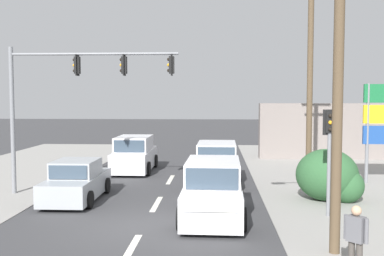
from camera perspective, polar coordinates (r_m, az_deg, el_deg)
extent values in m
plane|color=#3A3A3D|center=(14.10, -6.19, -12.40)|extent=(140.00, 140.00, 0.00)
cube|color=silver|center=(12.22, -7.76, -14.97)|extent=(0.20, 2.40, 0.01)
cube|color=silver|center=(16.97, -4.53, -9.58)|extent=(0.20, 2.40, 0.01)
cube|color=silver|center=(21.83, -2.77, -6.56)|extent=(0.20, 2.40, 0.01)
cylinder|color=brown|center=(11.73, 18.12, 8.80)|extent=(0.26, 0.26, 9.98)
cylinder|color=brown|center=(20.81, 14.76, 6.99)|extent=(0.26, 0.26, 10.26)
cylinder|color=slate|center=(19.71, -21.84, 0.83)|extent=(0.18, 0.18, 6.00)
cylinder|color=slate|center=(18.62, -12.36, 9.18)|extent=(6.80, 0.16, 0.11)
cube|color=black|center=(18.77, -14.37, 7.72)|extent=(0.20, 0.26, 0.68)
cube|color=black|center=(18.77, -14.37, 7.72)|extent=(0.04, 0.44, 0.84)
sphere|color=black|center=(18.82, -14.73, 8.38)|extent=(0.13, 0.13, 0.13)
sphere|color=orange|center=(18.81, -14.72, 7.71)|extent=(0.13, 0.13, 0.13)
sphere|color=black|center=(18.79, -14.71, 7.04)|extent=(0.13, 0.13, 0.13)
cube|color=black|center=(18.31, -8.61, 7.90)|extent=(0.20, 0.26, 0.68)
cube|color=black|center=(18.31, -8.61, 7.90)|extent=(0.04, 0.44, 0.84)
sphere|color=black|center=(18.35, -8.98, 8.58)|extent=(0.13, 0.13, 0.13)
sphere|color=orange|center=(18.33, -8.98, 7.89)|extent=(0.13, 0.13, 0.13)
sphere|color=black|center=(18.31, -8.97, 7.21)|extent=(0.13, 0.13, 0.13)
cube|color=black|center=(18.03, -2.60, 8.00)|extent=(0.20, 0.26, 0.68)
cube|color=black|center=(18.03, -2.60, 8.00)|extent=(0.04, 0.44, 0.84)
sphere|color=black|center=(18.06, -2.99, 8.70)|extent=(0.13, 0.13, 0.13)
sphere|color=orange|center=(18.04, -2.99, 8.00)|extent=(0.13, 0.13, 0.13)
sphere|color=black|center=(18.03, -2.98, 7.30)|extent=(0.13, 0.13, 0.13)
cylinder|color=slate|center=(15.57, 16.97, -5.71)|extent=(0.12, 0.12, 2.80)
cube|color=black|center=(15.38, 17.09, 0.70)|extent=(0.28, 0.22, 0.68)
cube|color=black|center=(15.38, 17.09, 0.70)|extent=(0.44, 0.08, 0.84)
sphere|color=black|center=(15.25, 17.18, 1.50)|extent=(0.13, 0.13, 0.13)
sphere|color=orange|center=(15.26, 17.16, 0.67)|extent=(0.13, 0.13, 0.13)
sphere|color=black|center=(15.28, 17.14, -0.15)|extent=(0.13, 0.13, 0.13)
cylinder|color=slate|center=(22.07, 21.36, -0.69)|extent=(0.16, 0.16, 4.60)
ellipsoid|color=#2D5B33|center=(18.04, 16.76, -5.72)|extent=(2.36, 2.12, 1.99)
ellipsoid|color=#2D5B33|center=(17.93, 19.04, -6.95)|extent=(1.30, 1.18, 1.29)
cube|color=gray|center=(30.72, 19.74, -0.39)|extent=(12.00, 1.00, 3.60)
cube|color=silver|center=(14.85, 2.67, -9.01)|extent=(1.93, 4.53, 1.00)
cube|color=silver|center=(14.88, 2.70, -5.54)|extent=(1.77, 2.73, 0.76)
cube|color=#384756|center=(13.53, 2.54, -6.48)|extent=(1.58, 0.09, 0.65)
cube|color=#384756|center=(16.23, 2.83, -4.75)|extent=(1.55, 0.09, 0.61)
cube|color=white|center=(12.59, 2.38, -10.31)|extent=(1.56, 0.07, 0.14)
cylinder|color=black|center=(13.57, 6.46, -11.47)|extent=(0.23, 0.72, 0.72)
cylinder|color=black|center=(13.62, -1.45, -11.38)|extent=(0.23, 0.72, 0.72)
cylinder|color=black|center=(16.28, 6.08, -8.88)|extent=(0.23, 0.72, 0.72)
cylinder|color=black|center=(16.32, -0.47, -8.83)|extent=(0.23, 0.72, 0.72)
cube|color=silver|center=(20.57, 3.14, -5.42)|extent=(1.91, 4.53, 1.00)
cube|color=silver|center=(20.64, 3.15, -2.91)|extent=(1.76, 2.73, 0.76)
cube|color=#384756|center=(19.28, 3.09, -3.39)|extent=(1.58, 0.09, 0.65)
cube|color=#384756|center=(22.00, 3.21, -2.50)|extent=(1.55, 0.09, 0.61)
cube|color=white|center=(18.29, 3.02, -5.86)|extent=(1.56, 0.07, 0.14)
cylinder|color=black|center=(19.25, 5.82, -6.90)|extent=(0.23, 0.72, 0.72)
cylinder|color=black|center=(19.28, 0.31, -6.86)|extent=(0.23, 0.72, 0.72)
cylinder|color=black|center=(21.99, 5.60, -5.55)|extent=(0.23, 0.72, 0.72)
cylinder|color=black|center=(22.02, 0.79, -5.52)|extent=(0.23, 0.72, 0.72)
cube|color=silver|center=(24.44, -7.28, -3.97)|extent=(1.86, 4.51, 1.00)
cube|color=silver|center=(24.14, -7.39, -1.96)|extent=(1.73, 2.71, 0.76)
cube|color=#384756|center=(25.48, -6.83, -1.65)|extent=(1.58, 0.07, 0.65)
cube|color=#384756|center=(22.80, -8.00, -2.31)|extent=(1.55, 0.07, 0.61)
cube|color=white|center=(26.63, -6.42, -2.83)|extent=(1.56, 0.05, 0.14)
cylinder|color=black|center=(26.01, -8.73, -4.12)|extent=(0.22, 0.72, 0.72)
cylinder|color=black|center=(25.70, -4.70, -4.19)|extent=(0.22, 0.72, 0.72)
cylinder|color=black|center=(23.31, -10.12, -5.06)|extent=(0.22, 0.72, 0.72)
cylinder|color=black|center=(22.97, -5.63, -5.15)|extent=(0.22, 0.72, 0.72)
cube|color=#A3A8AD|center=(18.01, -14.42, -7.16)|extent=(1.73, 4.21, 0.80)
cube|color=#A3A8AD|center=(17.85, -14.51, -4.95)|extent=(1.57, 1.91, 0.62)
cube|color=#384756|center=(18.76, -13.63, -4.51)|extent=(1.44, 0.07, 0.53)
cube|color=#384756|center=(16.93, -15.48, -5.44)|extent=(1.40, 0.07, 0.50)
cube|color=white|center=(19.98, -12.63, -5.53)|extent=(1.45, 0.05, 0.14)
cylinder|color=black|center=(19.53, -15.67, -6.99)|extent=(0.19, 0.64, 0.64)
cylinder|color=black|center=(19.06, -10.78, -7.17)|extent=(0.19, 0.64, 0.64)
cylinder|color=black|center=(17.13, -18.46, -8.56)|extent=(0.19, 0.64, 0.64)
cylinder|color=black|center=(16.60, -12.91, -8.85)|extent=(0.19, 0.64, 0.64)
cube|color=slate|center=(10.51, 20.10, -11.94)|extent=(0.41, 0.41, 0.56)
sphere|color=tan|center=(10.41, 20.15, -9.82)|extent=(0.22, 0.22, 0.22)
cylinder|color=slate|center=(10.61, 18.96, -11.76)|extent=(0.09, 0.09, 0.54)
cylinder|color=slate|center=(10.41, 21.27, -12.13)|extent=(0.09, 0.09, 0.54)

